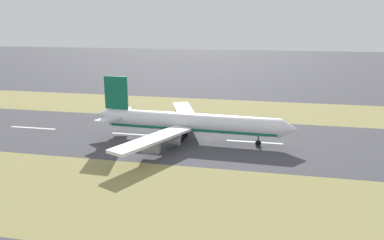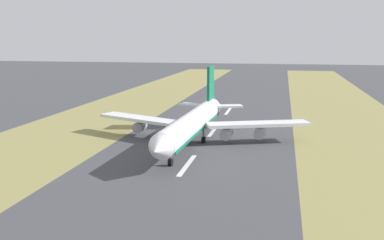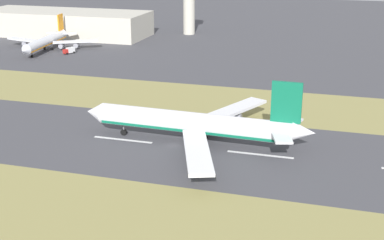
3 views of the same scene
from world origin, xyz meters
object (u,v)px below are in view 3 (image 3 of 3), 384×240
terminal_building (64,23)px  airplane_parked_apron (47,41)px  airplane_main_jet (198,124)px  control_tower (189,1)px  service_truck (69,50)px

terminal_building → airplane_parked_apron: size_ratio=1.89×
airplane_main_jet → airplane_parked_apron: (106.59, 111.40, -1.24)m
airplane_parked_apron → airplane_main_jet: bearing=-133.7°
control_tower → terminal_building: bearing=109.5°
airplane_main_jet → terminal_building: bearing=39.9°
terminal_building → service_truck: (-48.24, -29.08, -5.47)m
terminal_building → airplane_parked_apron: (-43.50, -14.01, -2.35)m
terminal_building → service_truck: terminal_building is taller
airplane_main_jet → control_tower: bearing=17.5°
airplane_main_jet → service_truck: (101.85, 96.33, -4.36)m
service_truck → airplane_parked_apron: bearing=72.6°
airplane_main_jet → terminal_building: airplane_main_jet is taller
airplane_parked_apron → service_truck: (-4.74, -15.07, -3.12)m
terminal_building → service_truck: size_ratio=15.85×
airplane_main_jet → service_truck: 140.25m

